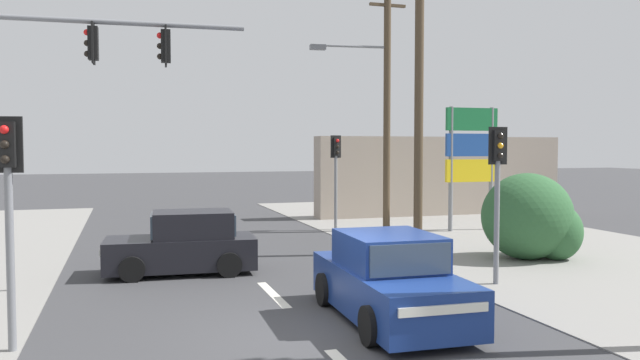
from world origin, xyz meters
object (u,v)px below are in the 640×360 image
object	(u,v)px
pedestal_signal_right_kerb	(498,178)
pedestal_signal_far_median	(336,166)
pedestal_signal_left_kerb	(8,193)
hatchback_oncoming_near	(184,245)
traffic_signal_mast	(54,96)
sedan_receding_far	(389,281)
shopping_plaza_sign	(471,151)
utility_pole_midground_right	(419,92)
utility_pole_background_right	(383,94)

from	to	relation	value
pedestal_signal_right_kerb	pedestal_signal_far_median	world-z (taller)	same
pedestal_signal_left_kerb	hatchback_oncoming_near	world-z (taller)	pedestal_signal_left_kerb
traffic_signal_mast	sedan_receding_far	bearing A→B (deg)	-31.96
shopping_plaza_sign	utility_pole_midground_right	bearing A→B (deg)	-136.19
utility_pole_background_right	sedan_receding_far	xyz separation A→B (m)	(-4.63, -11.08, -4.36)
pedestal_signal_far_median	hatchback_oncoming_near	bearing A→B (deg)	-133.65
shopping_plaza_sign	hatchback_oncoming_near	xyz separation A→B (m)	(-10.93, -4.80, -2.28)
utility_pole_background_right	hatchback_oncoming_near	distance (m)	10.56
utility_pole_background_right	pedestal_signal_left_kerb	xyz separation A→B (m)	(-10.80, -11.01, -2.65)
sedan_receding_far	traffic_signal_mast	bearing A→B (deg)	148.04
shopping_plaza_sign	hatchback_oncoming_near	distance (m)	12.15
traffic_signal_mast	sedan_receding_far	size ratio (longest dim) A/B	1.40
traffic_signal_mast	pedestal_signal_left_kerb	bearing A→B (deg)	-94.79
utility_pole_background_right	pedestal_signal_left_kerb	size ratio (longest dim) A/B	2.64
traffic_signal_mast	pedestal_signal_right_kerb	world-z (taller)	traffic_signal_mast
utility_pole_background_right	pedestal_signal_far_median	xyz separation A→B (m)	(-1.57, 0.80, -2.65)
pedestal_signal_far_median	shopping_plaza_sign	bearing A→B (deg)	-19.58
traffic_signal_mast	hatchback_oncoming_near	distance (m)	4.73
pedestal_signal_far_median	sedan_receding_far	distance (m)	12.38
pedestal_signal_far_median	sedan_receding_far	xyz separation A→B (m)	(-3.06, -11.87, -1.71)
pedestal_signal_left_kerb	pedestal_signal_far_median	bearing A→B (deg)	52.01
shopping_plaza_sign	sedan_receding_far	size ratio (longest dim) A/B	1.07
sedan_receding_far	hatchback_oncoming_near	xyz separation A→B (m)	(-3.13, 5.39, -0.00)
utility_pole_background_right	pedestal_signal_far_median	size ratio (longest dim) A/B	2.64
pedestal_signal_left_kerb	sedan_receding_far	bearing A→B (deg)	-0.59
pedestal_signal_left_kerb	shopping_plaza_sign	xyz separation A→B (m)	(13.96, 10.12, 0.57)
sedan_receding_far	utility_pole_background_right	bearing A→B (deg)	67.32
utility_pole_midground_right	pedestal_signal_right_kerb	bearing A→B (deg)	-92.42
pedestal_signal_left_kerb	hatchback_oncoming_near	size ratio (longest dim) A/B	0.96
utility_pole_background_right	shopping_plaza_sign	size ratio (longest dim) A/B	2.04
pedestal_signal_right_kerb	sedan_receding_far	bearing A→B (deg)	-151.21
pedestal_signal_right_kerb	pedestal_signal_left_kerb	xyz separation A→B (m)	(-9.63, -1.84, 0.00)
utility_pole_background_right	pedestal_signal_left_kerb	bearing A→B (deg)	-134.43
sedan_receding_far	hatchback_oncoming_near	world-z (taller)	sedan_receding_far
pedestal_signal_right_kerb	sedan_receding_far	distance (m)	4.31
hatchback_oncoming_near	sedan_receding_far	bearing A→B (deg)	-59.85
utility_pole_midground_right	traffic_signal_mast	size ratio (longest dim) A/B	1.49
utility_pole_midground_right	hatchback_oncoming_near	world-z (taller)	utility_pole_midground_right
pedestal_signal_right_kerb	hatchback_oncoming_near	size ratio (longest dim) A/B	0.96
utility_pole_background_right	pedestal_signal_right_kerb	bearing A→B (deg)	-97.24
traffic_signal_mast	shopping_plaza_sign	bearing A→B (deg)	25.54
pedestal_signal_right_kerb	pedestal_signal_left_kerb	size ratio (longest dim) A/B	1.00
utility_pole_midground_right	traffic_signal_mast	distance (m)	9.86
utility_pole_background_right	utility_pole_midground_right	bearing A→B (deg)	-101.42
utility_pole_background_right	traffic_signal_mast	world-z (taller)	utility_pole_background_right
utility_pole_background_right	traffic_signal_mast	xyz separation A→B (m)	(-10.49, -7.42, -0.92)
traffic_signal_mast	shopping_plaza_sign	size ratio (longest dim) A/B	1.30
traffic_signal_mast	pedestal_signal_left_kerb	xyz separation A→B (m)	(-0.30, -3.60, -1.73)
utility_pole_background_right	shopping_plaza_sign	world-z (taller)	utility_pole_background_right
utility_pole_midground_right	pedestal_signal_right_kerb	xyz separation A→B (m)	(-0.18, -4.30, -2.28)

